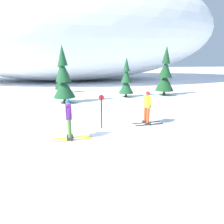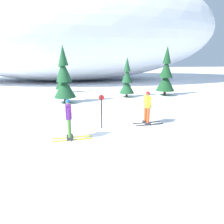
# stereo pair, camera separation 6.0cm
# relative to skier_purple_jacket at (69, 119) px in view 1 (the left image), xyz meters

# --- Properties ---
(ground_plane) EXTENTS (120.00, 120.00, 0.00)m
(ground_plane) POSITION_rel_skier_purple_jacket_xyz_m (2.14, 0.33, -0.93)
(ground_plane) COLOR white
(skier_purple_jacket) EXTENTS (1.76, 0.77, 1.78)m
(skier_purple_jacket) POSITION_rel_skier_purple_jacket_xyz_m (0.00, 0.00, 0.00)
(skier_purple_jacket) COLOR gold
(skier_purple_jacket) RESTS_ON ground
(skier_yellow_jacket) EXTENTS (1.62, 0.84, 1.78)m
(skier_yellow_jacket) POSITION_rel_skier_purple_jacket_xyz_m (3.91, 1.58, 0.02)
(skier_yellow_jacket) COLOR black
(skier_yellow_jacket) RESTS_ON ground
(pine_tree_far_left) EXTENTS (1.49, 1.49, 3.86)m
(pine_tree_far_left) POSITION_rel_skier_purple_jacket_xyz_m (-1.48, 12.24, 0.69)
(pine_tree_far_left) COLOR #47301E
(pine_tree_far_left) RESTS_ON ground
(pine_tree_center_left) EXTENTS (1.68, 1.68, 4.35)m
(pine_tree_center_left) POSITION_rel_skier_purple_jacket_xyz_m (-0.85, 7.55, 0.89)
(pine_tree_center_left) COLOR #47301E
(pine_tree_center_left) RESTS_ON ground
(pine_tree_center_right) EXTENTS (1.33, 1.33, 3.44)m
(pine_tree_center_right) POSITION_rel_skier_purple_jacket_xyz_m (4.37, 9.26, 0.51)
(pine_tree_center_right) COLOR #47301E
(pine_tree_center_right) RESTS_ON ground
(pine_tree_far_right) EXTENTS (1.70, 1.70, 4.41)m
(pine_tree_far_right) POSITION_rel_skier_purple_jacket_xyz_m (8.05, 9.60, 0.92)
(pine_tree_far_right) COLOR #47301E
(pine_tree_far_right) RESTS_ON ground
(snow_ridge_background) EXTENTS (43.34, 19.89, 15.13)m
(snow_ridge_background) POSITION_rel_skier_purple_jacket_xyz_m (-1.50, 23.29, 6.64)
(snow_ridge_background) COLOR white
(snow_ridge_background) RESTS_ON ground
(trail_marker_post) EXTENTS (0.28, 0.07, 1.71)m
(trail_marker_post) POSITION_rel_skier_purple_jacket_xyz_m (1.49, 1.24, 0.03)
(trail_marker_post) COLOR black
(trail_marker_post) RESTS_ON ground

